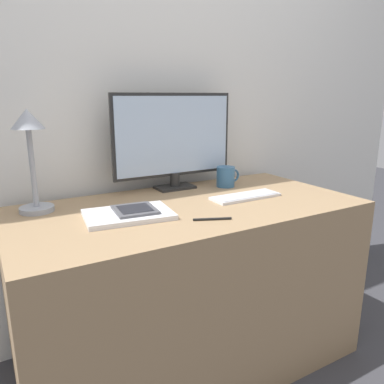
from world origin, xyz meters
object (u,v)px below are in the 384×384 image
object	(u,v)px
keyboard	(246,196)
ereader	(135,210)
desk_lamp	(30,144)
monitor	(174,139)
pen	(212,219)
coffee_mug	(226,177)
laptop	(128,215)

from	to	relation	value
keyboard	ereader	xyz separation A→B (m)	(-0.51, 0.01, 0.02)
ereader	desk_lamp	size ratio (longest dim) A/B	0.45
monitor	pen	xyz separation A→B (m)	(-0.10, -0.49, -0.23)
ereader	coffee_mug	distance (m)	0.59
laptop	ereader	bearing A→B (deg)	5.34
laptop	coffee_mug	world-z (taller)	coffee_mug
keyboard	desk_lamp	world-z (taller)	desk_lamp
monitor	pen	world-z (taller)	monitor
monitor	laptop	xyz separation A→B (m)	(-0.35, -0.30, -0.23)
monitor	keyboard	world-z (taller)	monitor
ereader	desk_lamp	bearing A→B (deg)	142.50
desk_lamp	coffee_mug	distance (m)	0.89
monitor	laptop	world-z (taller)	monitor
keyboard	laptop	size ratio (longest dim) A/B	0.93
pen	keyboard	bearing A→B (deg)	32.01
monitor	desk_lamp	distance (m)	0.63
keyboard	ereader	distance (m)	0.51
keyboard	coffee_mug	world-z (taller)	coffee_mug
laptop	desk_lamp	xyz separation A→B (m)	(-0.28, 0.24, 0.25)
ereader	desk_lamp	xyz separation A→B (m)	(-0.31, 0.23, 0.24)
desk_lamp	pen	world-z (taller)	desk_lamp
coffee_mug	keyboard	bearing A→B (deg)	-102.20
monitor	desk_lamp	bearing A→B (deg)	-173.91
pen	ereader	bearing A→B (deg)	139.50
coffee_mug	pen	bearing A→B (deg)	-130.22
ereader	pen	xyz separation A→B (m)	(0.22, -0.19, -0.02)
monitor	desk_lamp	xyz separation A→B (m)	(-0.63, -0.07, 0.02)
laptop	pen	distance (m)	0.31
ereader	keyboard	bearing A→B (deg)	-0.67
desk_lamp	monitor	bearing A→B (deg)	6.09
monitor	desk_lamp	world-z (taller)	monitor
monitor	pen	distance (m)	0.55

